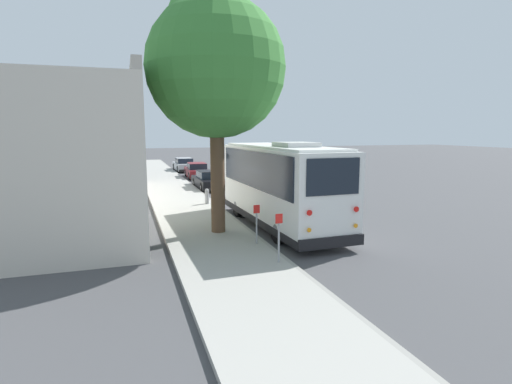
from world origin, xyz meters
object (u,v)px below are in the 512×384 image
(fire_hydrant, at_px, (207,196))
(street_tree, at_px, (215,59))
(shuttle_bus, at_px, (280,181))
(sign_post_far, at_px, (257,224))
(sign_post_near, at_px, (279,238))
(parked_sedan_maroon, at_px, (197,171))
(parked_sedan_silver, at_px, (184,165))
(parked_sedan_black, at_px, (209,180))

(fire_hydrant, bearing_deg, street_tree, 172.66)
(shuttle_bus, xyz_separation_m, fire_hydrant, (5.35, 2.01, -1.36))
(fire_hydrant, bearing_deg, sign_post_far, -179.20)
(sign_post_near, xyz_separation_m, fire_hydrant, (10.12, 0.11, -0.35))
(shuttle_bus, bearing_deg, sign_post_far, 143.36)
(sign_post_far, bearing_deg, fire_hydrant, 0.80)
(parked_sedan_maroon, xyz_separation_m, fire_hydrant, (-13.15, 1.75, -0.05))
(parked_sedan_maroon, height_order, parked_sedan_silver, parked_sedan_silver)
(parked_sedan_silver, bearing_deg, sign_post_near, 175.66)
(shuttle_bus, height_order, sign_post_far, shuttle_bus)
(parked_sedan_silver, height_order, sign_post_near, sign_post_near)
(sign_post_far, bearing_deg, shuttle_bus, -35.09)
(parked_sedan_silver, distance_m, sign_post_far, 27.27)
(shuttle_bus, distance_m, sign_post_near, 5.23)
(street_tree, distance_m, sign_post_near, 7.15)
(parked_sedan_black, bearing_deg, sign_post_near, 174.61)
(parked_sedan_maroon, distance_m, sign_post_far, 21.26)
(sign_post_near, bearing_deg, sign_post_far, 0.00)
(parked_sedan_black, relative_size, sign_post_far, 3.32)
(sign_post_far, distance_m, fire_hydrant, 8.06)
(sign_post_near, height_order, sign_post_far, sign_post_near)
(fire_hydrant, bearing_deg, parked_sedan_maroon, -7.57)
(parked_sedan_maroon, height_order, street_tree, street_tree)
(sign_post_far, bearing_deg, parked_sedan_maroon, -4.41)
(shuttle_bus, height_order, fire_hydrant, shuttle_bus)
(parked_sedan_black, bearing_deg, street_tree, 169.04)
(parked_sedan_maroon, bearing_deg, street_tree, 174.80)
(parked_sedan_silver, relative_size, sign_post_near, 2.99)
(shuttle_bus, relative_size, fire_hydrant, 10.82)
(street_tree, relative_size, fire_hydrant, 11.61)
(parked_sedan_maroon, relative_size, fire_hydrant, 5.80)
(parked_sedan_black, height_order, sign_post_far, sign_post_far)
(fire_hydrant, bearing_deg, parked_sedan_black, -12.72)
(shuttle_bus, distance_m, parked_sedan_silver, 24.57)
(parked_sedan_black, bearing_deg, fire_hydrant, 166.50)
(parked_sedan_black, bearing_deg, shuttle_bus, -178.02)
(sign_post_near, bearing_deg, shuttle_bus, -21.71)
(parked_sedan_silver, distance_m, street_tree, 25.82)
(shuttle_bus, height_order, parked_sedan_silver, shuttle_bus)
(parked_sedan_maroon, bearing_deg, sign_post_far, 177.89)
(parked_sedan_maroon, distance_m, street_tree, 20.06)
(parked_sedan_black, height_order, street_tree, street_tree)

